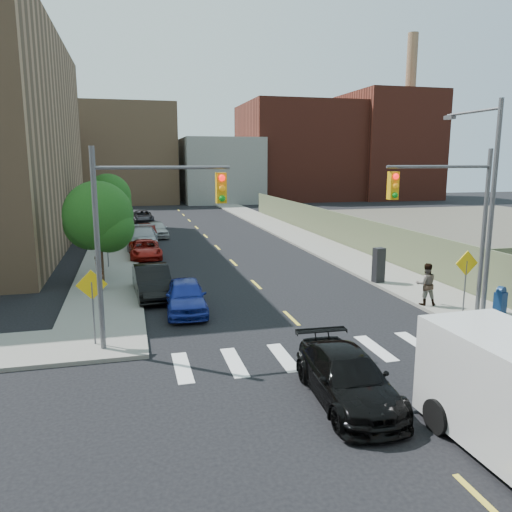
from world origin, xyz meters
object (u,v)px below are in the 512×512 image
parked_car_red (145,249)px  pedestrian_east (426,284)px  parked_car_blue (186,296)px  black_sedan (347,377)px  parked_car_white (157,229)px  parked_car_black (152,281)px  mailbox (500,300)px  pedestrian_west (99,273)px  parked_car_silver (143,238)px  parked_car_maroon (147,231)px  payphone (379,265)px  parked_car_grey (142,217)px

parked_car_red → pedestrian_east: pedestrian_east is taller
parked_car_blue → black_sedan: (3.36, -9.39, -0.04)m
parked_car_white → parked_car_red: bearing=-103.3°
parked_car_blue → parked_car_black: (-1.30, 2.90, 0.04)m
mailbox → parked_car_black: bearing=131.3°
black_sedan → pedestrian_west: 15.39m
pedestrian_east → parked_car_black: bearing=-7.7°
parked_car_red → parked_car_white: (1.30, 9.36, 0.09)m
pedestrian_west → parked_car_blue: bearing=-161.0°
parked_car_red → parked_car_white: size_ratio=1.08×
parked_car_silver → parked_car_maroon: size_ratio=1.43×
parked_car_red → pedestrian_west: pedestrian_west is taller
black_sedan → pedestrian_east: bearing=48.3°
parked_car_silver → pedestrian_west: 13.06m
parked_car_black → parked_car_white: parked_car_black is taller
payphone → pedestrian_east: 4.40m
parked_car_blue → pedestrian_west: (-3.82, 4.23, 0.31)m
parked_car_silver → pedestrian_east: pedestrian_east is taller
parked_car_white → pedestrian_west: (-3.82, -18.15, 0.33)m
parked_car_maroon → parked_car_grey: 11.39m
pedestrian_west → pedestrian_east: bearing=-136.8°
black_sedan → mailbox: 10.88m
parked_car_blue → parked_car_grey: bearing=94.4°
parked_car_black → black_sedan: (4.66, -12.28, -0.07)m
black_sedan → mailbox: (9.45, 5.38, 0.04)m
parked_car_silver → parked_car_red: bearing=-87.0°
parked_car_white → parked_car_blue: bearing=-95.4°
parked_car_white → black_sedan: (3.36, -31.76, -0.02)m
parked_car_blue → black_sedan: 9.97m
parked_car_blue → parked_car_red: parked_car_blue is taller
parked_car_maroon → payphone: 22.74m
parked_car_silver → parked_car_white: (1.30, 5.33, -0.08)m
parked_car_maroon → black_sedan: bearing=-85.5°
parked_car_black → parked_car_maroon: parked_car_black is taller
parked_car_red → mailbox: mailbox is taller
black_sedan → parked_car_white: bearing=98.6°
payphone → pedestrian_west: (-14.32, 1.87, -0.04)m
parked_car_black → pedestrian_west: (-2.52, 1.33, 0.27)m
parked_car_red → parked_car_white: bearing=80.4°
parked_car_silver → mailbox: 25.34m
parked_car_blue → parked_car_red: bearing=98.6°
payphone → parked_car_black: bearing=169.9°
parked_car_black → payphone: size_ratio=2.50×
parked_car_grey → parked_car_blue: bearing=-91.0°
black_sedan → parked_car_maroon: bearing=100.1°
pedestrian_west → parked_car_maroon: bearing=-32.6°
parked_car_white → pedestrian_east: pedestrian_east is taller
mailbox → pedestrian_west: size_ratio=0.67×
parked_car_red → black_sedan: bearing=-79.9°
parked_car_maroon → mailbox: bearing=-65.5°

